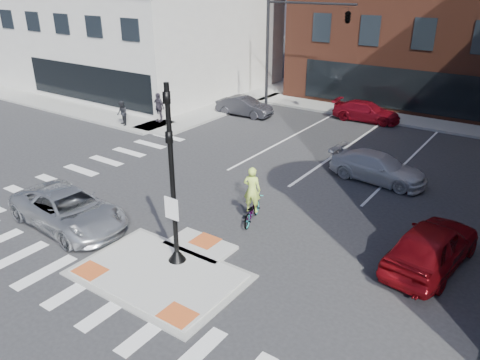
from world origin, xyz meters
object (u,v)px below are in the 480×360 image
Objects in this scene: cyclist at (252,204)px; pedestrian_b at (159,107)px; pedestrian_a at (122,113)px; bg_car_dark at (244,106)px; white_pickup at (378,167)px; bg_car_red at (366,111)px; silver_suv at (68,209)px; red_sedan at (432,245)px.

cyclist is 1.23× the size of pedestrian_b.
bg_car_dark is at bearing 79.01° from pedestrian_a.
white_pickup is 10.20m from bg_car_red.
bg_car_dark is 2.10× the size of pedestrian_b.
silver_suv is 17.17m from bg_car_dark.
silver_suv is at bearing -26.88° from pedestrian_a.
pedestrian_a is 0.83× the size of pedestrian_b.
red_sedan is 2.03× the size of cyclist.
pedestrian_b is at bearing -48.38° from cyclist.
cyclist is (5.53, 4.33, 0.05)m from silver_suv.
bg_car_dark reaches higher than bg_car_red.
cyclist is (1.54, -16.10, 0.13)m from bg_car_red.
bg_car_dark is 5.93m from pedestrian_b.
pedestrian_b is at bearing 90.11° from white_pickup.
pedestrian_a reaches higher than silver_suv.
silver_suv is 1.15× the size of white_pickup.
silver_suv is 12.96m from pedestrian_a.
red_sedan is 19.43m from bg_car_dark.
bg_car_red is (3.99, 20.42, -0.08)m from silver_suv.
white_pickup reaches higher than bg_car_red.
cyclist reaches higher than silver_suv.
red_sedan is 7.17m from white_pickup.
pedestrian_b reaches higher than bg_car_red.
pedestrian_b is (-6.91, 12.07, 0.36)m from silver_suv.
bg_car_dark is (-11.55, 5.72, -0.01)m from white_pickup.
bg_car_red is (-8.10, 15.30, -0.16)m from red_sedan.
red_sedan reaches higher than silver_suv.
white_pickup reaches higher than bg_car_dark.
pedestrian_b is (-15.05, 0.96, 0.43)m from white_pickup.
white_pickup is 7.26m from cyclist.
pedestrian_b is at bearing 82.10° from pedestrian_a.
white_pickup is at bearing -127.54° from cyclist.
silver_suv is 20.81m from bg_car_red.
silver_suv is at bearing 30.06° from red_sedan.
bg_car_red is (7.41, 3.59, -0.01)m from bg_car_dark.
pedestrian_a reaches higher than red_sedan.
red_sedan is 20.23m from pedestrian_b.
bg_car_dark is at bearing 67.40° from white_pickup.
silver_suv is at bearing 147.53° from white_pickup.
silver_suv reaches higher than bg_car_red.
bg_car_red is at bearing -7.22° from silver_suv.
bg_car_dark is 2.53× the size of pedestrian_a.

